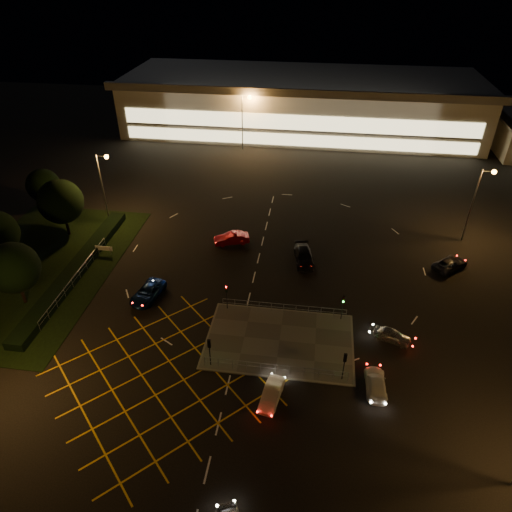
# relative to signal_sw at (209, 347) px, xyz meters

# --- Properties ---
(ground) EXTENTS (180.00, 180.00, 0.00)m
(ground) POSITION_rel_signal_sw_xyz_m (4.00, 5.99, -2.37)
(ground) COLOR black
(ground) RESTS_ON ground
(pedestrian_island) EXTENTS (14.00, 9.00, 0.12)m
(pedestrian_island) POSITION_rel_signal_sw_xyz_m (6.00, 3.99, -2.31)
(pedestrian_island) COLOR #4C4944
(pedestrian_island) RESTS_ON ground
(grass_verge) EXTENTS (18.00, 30.00, 0.08)m
(grass_verge) POSITION_rel_signal_sw_xyz_m (-24.00, 11.99, -2.33)
(grass_verge) COLOR black
(grass_verge) RESTS_ON ground
(hedge) EXTENTS (2.00, 26.00, 1.00)m
(hedge) POSITION_rel_signal_sw_xyz_m (-19.00, 11.99, -1.87)
(hedge) COLOR black
(hedge) RESTS_ON ground
(supermarket) EXTENTS (72.00, 26.50, 10.50)m
(supermarket) POSITION_rel_signal_sw_xyz_m (4.00, 67.95, 2.95)
(supermarket) COLOR beige
(supermarket) RESTS_ON ground
(streetlight_nw) EXTENTS (1.78, 0.56, 10.03)m
(streetlight_nw) POSITION_rel_signal_sw_xyz_m (-19.56, 23.99, 4.20)
(streetlight_nw) COLOR slate
(streetlight_nw) RESTS_ON ground
(streetlight_ne) EXTENTS (1.78, 0.56, 10.03)m
(streetlight_ne) POSITION_rel_signal_sw_xyz_m (28.44, 25.99, 4.20)
(streetlight_ne) COLOR slate
(streetlight_ne) RESTS_ON ground
(streetlight_far_left) EXTENTS (1.78, 0.56, 10.03)m
(streetlight_far_left) POSITION_rel_signal_sw_xyz_m (-5.56, 53.99, 4.20)
(streetlight_far_left) COLOR slate
(streetlight_far_left) RESTS_ON ground
(streetlight_far_right) EXTENTS (1.78, 0.56, 10.03)m
(streetlight_far_right) POSITION_rel_signal_sw_xyz_m (34.44, 55.99, 4.20)
(streetlight_far_right) COLOR slate
(streetlight_far_right) RESTS_ON ground
(signal_sw) EXTENTS (0.28, 0.30, 3.15)m
(signal_sw) POSITION_rel_signal_sw_xyz_m (0.00, 0.00, 0.00)
(signal_sw) COLOR black
(signal_sw) RESTS_ON pedestrian_island
(signal_se) EXTENTS (0.28, 0.30, 3.15)m
(signal_se) POSITION_rel_signal_sw_xyz_m (12.00, 0.00, 0.00)
(signal_se) COLOR black
(signal_se) RESTS_ON pedestrian_island
(signal_nw) EXTENTS (0.28, 0.30, 3.15)m
(signal_nw) POSITION_rel_signal_sw_xyz_m (0.00, 7.99, 0.00)
(signal_nw) COLOR black
(signal_nw) RESTS_ON pedestrian_island
(signal_ne) EXTENTS (0.28, 0.30, 3.15)m
(signal_ne) POSITION_rel_signal_sw_xyz_m (12.00, 7.99, 0.00)
(signal_ne) COLOR black
(signal_ne) RESTS_ON pedestrian_island
(tree_c) EXTENTS (5.76, 5.76, 7.84)m
(tree_c) POSITION_rel_signal_sw_xyz_m (-24.00, 19.99, 2.59)
(tree_c) COLOR black
(tree_c) RESTS_ON ground
(tree_d) EXTENTS (4.68, 4.68, 6.37)m
(tree_d) POSITION_rel_signal_sw_xyz_m (-30.00, 25.99, 1.65)
(tree_d) COLOR black
(tree_d) RESTS_ON ground
(tree_e) EXTENTS (5.40, 5.40, 7.35)m
(tree_e) POSITION_rel_signal_sw_xyz_m (-22.00, 5.99, 2.28)
(tree_e) COLOR black
(tree_e) RESTS_ON ground
(car_queue_white) EXTENTS (2.03, 4.13, 1.30)m
(car_queue_white) POSITION_rel_signal_sw_xyz_m (6.00, -3.01, -1.72)
(car_queue_white) COLOR silver
(car_queue_white) RESTS_ON ground
(car_left_blue) EXTENTS (3.25, 5.32, 1.38)m
(car_left_blue) POSITION_rel_signal_sw_xyz_m (-9.00, 8.69, -1.68)
(car_left_blue) COLOR navy
(car_left_blue) RESTS_ON ground
(car_far_dkgrey) EXTENTS (3.01, 5.47, 1.50)m
(car_far_dkgrey) POSITION_rel_signal_sw_xyz_m (7.59, 18.07, -1.62)
(car_far_dkgrey) COLOR black
(car_far_dkgrey) RESTS_ON ground
(car_right_silver) EXTENTS (3.95, 2.67, 1.25)m
(car_right_silver) POSITION_rel_signal_sw_xyz_m (16.90, 5.71, -1.74)
(car_right_silver) COLOR #B7BBBF
(car_right_silver) RESTS_ON ground
(car_circ_red) EXTENTS (4.78, 2.94, 1.49)m
(car_circ_red) POSITION_rel_signal_sw_xyz_m (-1.94, 20.94, -1.62)
(car_circ_red) COLOR maroon
(car_circ_red) RESTS_ON ground
(car_east_grey) EXTENTS (5.00, 4.82, 1.32)m
(car_east_grey) POSITION_rel_signal_sw_xyz_m (25.04, 19.11, -1.71)
(car_east_grey) COLOR black
(car_east_grey) RESTS_ON ground
(car_approach_white) EXTENTS (1.82, 4.30, 1.24)m
(car_approach_white) POSITION_rel_signal_sw_xyz_m (14.86, -0.55, -1.75)
(car_approach_white) COLOR beige
(car_approach_white) RESTS_ON ground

